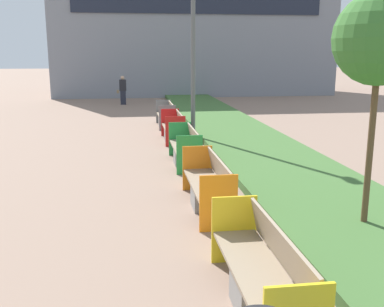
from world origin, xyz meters
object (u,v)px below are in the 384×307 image
Objects in this scene: bench_red_frame at (174,130)px; pedestrian_walking at (123,90)px; bench_yellow_frame at (262,277)px; bench_green_frame at (186,150)px; street_lamp_post at (193,16)px; bench_orange_frame at (209,188)px; sapling_tree_near at (380,40)px; bench_grey_frame at (166,117)px.

bench_red_frame is 1.19× the size of pedestrian_walking.
bench_yellow_frame is at bearing -89.96° from bench_red_frame.
pedestrian_walking is (-1.78, 14.19, 0.43)m from bench_green_frame.
bench_red_frame is 3.64m from street_lamp_post.
bench_green_frame is at bearing 90.04° from bench_orange_frame.
street_lamp_post reaches higher than bench_orange_frame.
pedestrian_walking is at bearing 94.84° from bench_yellow_frame.
pedestrian_walking is (-4.05, 19.08, -2.21)m from sapling_tree_near.
bench_yellow_frame is 13.00m from bench_grey_frame.
sapling_tree_near is (2.27, -1.49, 2.63)m from bench_orange_frame.
sapling_tree_near reaches higher than bench_yellow_frame.
bench_orange_frame is at bearing -89.96° from bench_green_frame.
street_lamp_post reaches higher than bench_yellow_frame.
bench_red_frame is (-0.00, 3.18, -0.01)m from bench_green_frame.
street_lamp_post is (0.61, 9.83, 3.57)m from bench_yellow_frame.
bench_orange_frame and bench_green_frame have the same top height.
bench_green_frame is 6.17m from bench_grey_frame.
bench_green_frame and bench_red_frame have the same top height.
bench_yellow_frame and bench_red_frame have the same top height.
bench_orange_frame is 1.46× the size of pedestrian_walking.
bench_yellow_frame and bench_orange_frame have the same top height.
bench_grey_frame is 8.22m from pedestrian_walking.
bench_orange_frame is 1.10× the size of bench_green_frame.
street_lamp_post is at bearing 101.89° from sapling_tree_near.
bench_red_frame is at bearing 90.04° from bench_yellow_frame.
pedestrian_walking is at bearing 102.05° from street_lamp_post.
bench_grey_frame is at bearing 100.97° from street_lamp_post.
bench_green_frame is 6.01m from sapling_tree_near.
bench_green_frame is 0.57× the size of sapling_tree_near.
pedestrian_walking is at bearing 101.98° from sapling_tree_near.
street_lamp_post is (0.61, -0.18, 3.58)m from bench_red_frame.
bench_yellow_frame is 1.04× the size of bench_orange_frame.
bench_green_frame is 3.18m from bench_red_frame.
sapling_tree_near reaches higher than pedestrian_walking.
street_lamp_post is at bearing -79.03° from bench_grey_frame.
bench_grey_frame is 1.21× the size of pedestrian_walking.
bench_yellow_frame is at bearing -93.54° from street_lamp_post.
sapling_tree_near is at bearing -65.09° from bench_green_frame.
bench_green_frame is 1.09× the size of bench_grey_frame.
street_lamp_post reaches higher than bench_red_frame.
bench_orange_frame is (-0.00, 3.42, -0.00)m from bench_yellow_frame.
bench_orange_frame is 1.23× the size of bench_red_frame.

